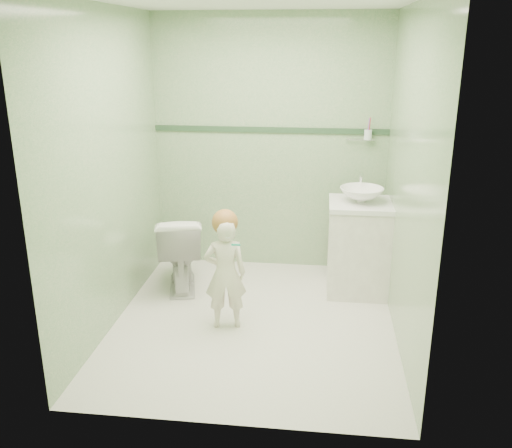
# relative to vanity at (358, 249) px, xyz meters

# --- Properties ---
(ground) EXTENTS (2.50, 2.50, 0.00)m
(ground) POSITION_rel_vanity_xyz_m (-0.84, -0.70, -0.40)
(ground) COLOR silver
(ground) RESTS_ON ground
(room_shell) EXTENTS (2.50, 2.54, 2.40)m
(room_shell) POSITION_rel_vanity_xyz_m (-0.84, -0.70, 0.80)
(room_shell) COLOR #81B07D
(room_shell) RESTS_ON ground
(trim_stripe) EXTENTS (2.20, 0.02, 0.05)m
(trim_stripe) POSITION_rel_vanity_xyz_m (-0.84, 0.54, 0.95)
(trim_stripe) COLOR #2B492E
(trim_stripe) RESTS_ON room_shell
(vanity) EXTENTS (0.52, 0.50, 0.80)m
(vanity) POSITION_rel_vanity_xyz_m (0.00, 0.00, 0.00)
(vanity) COLOR white
(vanity) RESTS_ON ground
(counter) EXTENTS (0.54, 0.52, 0.04)m
(counter) POSITION_rel_vanity_xyz_m (0.00, 0.00, 0.41)
(counter) COLOR white
(counter) RESTS_ON vanity
(basin) EXTENTS (0.37, 0.37, 0.13)m
(basin) POSITION_rel_vanity_xyz_m (0.00, 0.00, 0.49)
(basin) COLOR white
(basin) RESTS_ON counter
(faucet) EXTENTS (0.03, 0.13, 0.18)m
(faucet) POSITION_rel_vanity_xyz_m (0.00, 0.19, 0.57)
(faucet) COLOR silver
(faucet) RESTS_ON counter
(cup_holder) EXTENTS (0.26, 0.07, 0.21)m
(cup_holder) POSITION_rel_vanity_xyz_m (0.05, 0.48, 0.93)
(cup_holder) COLOR silver
(cup_holder) RESTS_ON room_shell
(toilet) EXTENTS (0.54, 0.76, 0.70)m
(toilet) POSITION_rel_vanity_xyz_m (-1.58, -0.10, -0.05)
(toilet) COLOR white
(toilet) RESTS_ON ground
(toddler) EXTENTS (0.36, 0.27, 0.89)m
(toddler) POSITION_rel_vanity_xyz_m (-1.05, -0.78, 0.04)
(toddler) COLOR white
(toddler) RESTS_ON ground
(hair_cap) EXTENTS (0.20, 0.20, 0.20)m
(hair_cap) POSITION_rel_vanity_xyz_m (-1.05, -0.75, 0.45)
(hair_cap) COLOR #9D6831
(hair_cap) RESTS_ON toddler
(teal_toothbrush) EXTENTS (0.11, 0.14, 0.08)m
(teal_toothbrush) POSITION_rel_vanity_xyz_m (-0.95, -0.88, 0.33)
(teal_toothbrush) COLOR #179C7D
(teal_toothbrush) RESTS_ON toddler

